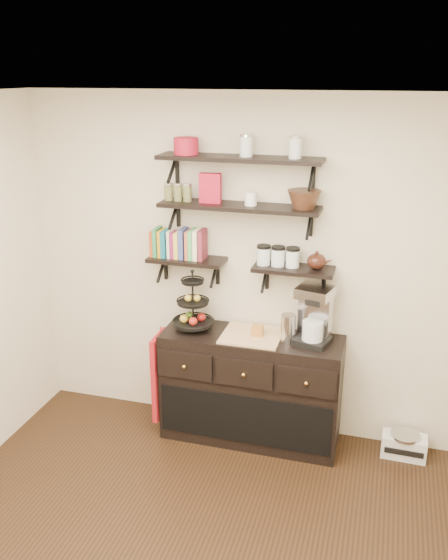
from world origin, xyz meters
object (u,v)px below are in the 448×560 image
sideboard (251,388)px  coffee_maker (314,316)px  radio (404,445)px  fruit_stand (193,310)px

sideboard → coffee_maker: 0.81m
sideboard → radio: sideboard is taller
fruit_stand → radio: size_ratio=1.40×
fruit_stand → coffee_maker: 0.94m
coffee_maker → radio: bearing=17.4°
sideboard → fruit_stand: bearing=179.6°
sideboard → fruit_stand: (-0.47, 0.00, 0.61)m
fruit_stand → radio: bearing=2.3°
coffee_maker → radio: (0.74, 0.04, -1.02)m
sideboard → fruit_stand: fruit_stand is taller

